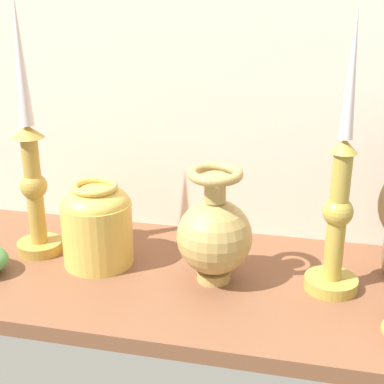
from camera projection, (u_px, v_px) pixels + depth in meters
The scene contains 6 objects.
ground_plane at pixel (208, 284), 88.83cm from camera, with size 100.00×36.00×2.40cm, color brown.
back_wall at pixel (232, 49), 93.57cm from camera, with size 120.00×2.00×65.00cm, color beige.
candlestick_tall_left at pixel (338, 208), 80.58cm from camera, with size 7.94×7.94×41.37cm.
candlestick_tall_center at pixel (32, 168), 91.36cm from camera, with size 7.55×7.55×42.62cm.
brass_vase_bulbous at pixel (214, 233), 84.81cm from camera, with size 11.43×11.43×18.01cm.
brass_vase_jar at pixel (97, 222), 90.53cm from camera, with size 11.31×11.31×13.73cm.
Camera 1 is at (14.81, -76.36, 44.12)cm, focal length 53.11 mm.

